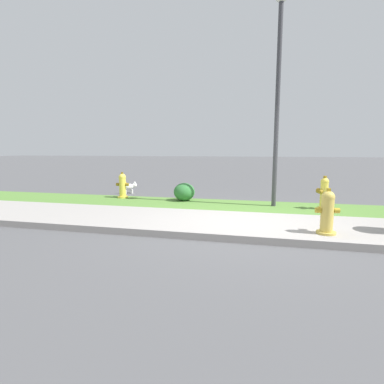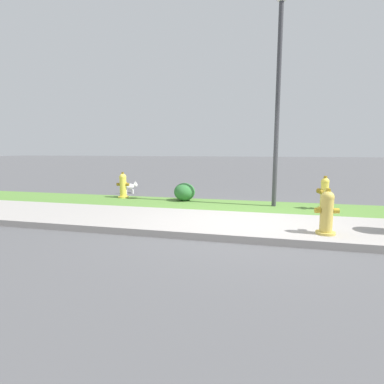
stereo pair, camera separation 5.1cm
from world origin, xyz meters
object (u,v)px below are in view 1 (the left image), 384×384
at_px(fire_hydrant_at_driveway, 324,193).
at_px(small_white_dog, 130,187).
at_px(street_lamp, 279,68).
at_px(shrub_bush_mid_verge, 184,192).
at_px(fire_hydrant_near_corner, 123,186).
at_px(fire_hydrant_mid_block, 327,212).

xyz_separation_m(fire_hydrant_at_driveway, small_white_dog, (-5.62, 1.36, -0.16)).
bearing_deg(street_lamp, shrub_bush_mid_verge, 173.72).
distance_m(fire_hydrant_at_driveway, small_white_dog, 5.78).
height_order(fire_hydrant_near_corner, shrub_bush_mid_verge, fire_hydrant_near_corner).
distance_m(fire_hydrant_near_corner, shrub_bush_mid_verge, 1.90).
distance_m(fire_hydrant_near_corner, small_white_dog, 0.91).
relative_size(fire_hydrant_near_corner, fire_hydrant_at_driveway, 0.95).
relative_size(small_white_dog, street_lamp, 0.08).
relative_size(fire_hydrant_near_corner, shrub_bush_mid_verge, 1.30).
height_order(fire_hydrant_mid_block, fire_hydrant_at_driveway, fire_hydrant_at_driveway).
height_order(fire_hydrant_near_corner, fire_hydrant_at_driveway, fire_hydrant_at_driveway).
xyz_separation_m(fire_hydrant_at_driveway, street_lamp, (-1.14, 0.15, 2.93)).
height_order(small_white_dog, street_lamp, street_lamp).
xyz_separation_m(small_white_dog, street_lamp, (4.48, -1.21, 3.10)).
distance_m(small_white_dog, street_lamp, 5.58).
relative_size(street_lamp, shrub_bush_mid_verge, 8.72).
bearing_deg(shrub_bush_mid_verge, fire_hydrant_near_corner, 177.93).
bearing_deg(fire_hydrant_near_corner, shrub_bush_mid_verge, -6.14).
relative_size(small_white_dog, shrub_bush_mid_verge, 0.72).
bearing_deg(shrub_bush_mid_verge, small_white_dog, 155.60).
bearing_deg(small_white_dog, fire_hydrant_near_corner, -119.95).
height_order(fire_hydrant_near_corner, small_white_dog, fire_hydrant_near_corner).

